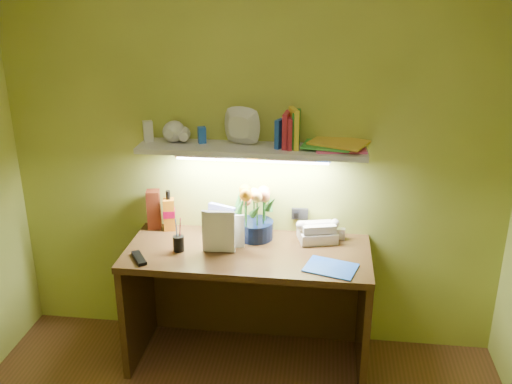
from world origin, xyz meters
TOP-DOWN VIEW (x-y plane):
  - desk at (0.00, 1.20)m, footprint 1.40×0.60m
  - flower_bouquet at (0.02, 1.37)m, footprint 0.24×0.24m
  - telephone at (0.39, 1.38)m, footprint 0.25×0.21m
  - desk_clock at (0.52, 1.41)m, footprint 0.07×0.04m
  - whisky_bottle at (-0.52, 1.42)m, footprint 0.08×0.08m
  - whisky_box at (-0.62, 1.43)m, footprint 0.09×0.09m
  - pen_cup at (-0.39, 1.15)m, footprint 0.08×0.08m
  - art_card at (-0.19, 1.40)m, footprint 0.18×0.11m
  - tv_remote at (-0.58, 1.01)m, footprint 0.13×0.16m
  - blue_folder at (0.47, 1.04)m, footprint 0.31×0.26m
  - desk_book_a at (-0.25, 1.16)m, footprint 0.19×0.02m
  - desk_book_b at (-0.17, 1.21)m, footprint 0.15×0.03m
  - wall_shelf at (0.01, 1.38)m, footprint 1.32×0.34m

SIDE VIEW (x-z plane):
  - desk at x=0.00m, z-range 0.00..0.75m
  - blue_folder at x=0.47m, z-range 0.75..0.76m
  - tv_remote at x=-0.58m, z-range 0.75..0.77m
  - desk_clock at x=0.52m, z-range 0.75..0.82m
  - telephone at x=0.39m, z-range 0.75..0.88m
  - pen_cup at x=-0.39m, z-range 0.75..0.90m
  - art_card at x=-0.19m, z-range 0.75..0.93m
  - desk_book_b at x=-0.17m, z-range 0.75..0.95m
  - whisky_box at x=-0.62m, z-range 0.75..1.00m
  - desk_book_a at x=-0.25m, z-range 0.75..1.00m
  - whisky_bottle at x=-0.52m, z-range 0.75..1.00m
  - flower_bouquet at x=0.02m, z-range 0.75..1.13m
  - wall_shelf at x=0.01m, z-range 1.21..1.46m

